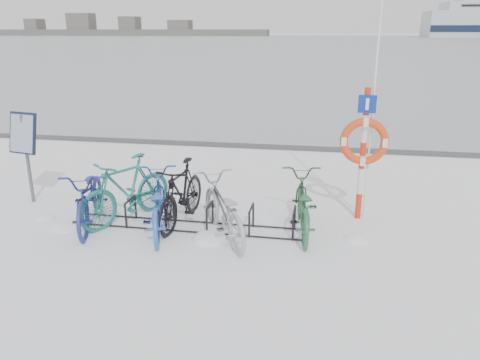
% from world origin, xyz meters
% --- Properties ---
extents(ground, '(900.00, 900.00, 0.00)m').
position_xyz_m(ground, '(0.00, 0.00, 0.00)').
color(ground, white).
rests_on(ground, ground).
extents(ice_sheet, '(400.00, 298.00, 0.02)m').
position_xyz_m(ice_sheet, '(0.00, 155.00, 0.01)').
color(ice_sheet, '#94A1A7').
rests_on(ice_sheet, ground).
extents(quay_edge, '(400.00, 0.25, 0.10)m').
position_xyz_m(quay_edge, '(0.00, 5.90, 0.05)').
color(quay_edge, '#3F3F42').
rests_on(quay_edge, ground).
extents(bike_rack, '(4.00, 0.48, 0.46)m').
position_xyz_m(bike_rack, '(0.00, 0.00, 0.18)').
color(bike_rack, black).
rests_on(bike_rack, ground).
extents(info_board, '(0.63, 0.34, 1.80)m').
position_xyz_m(info_board, '(-3.45, 0.66, 1.30)').
color(info_board, '#595B5E').
rests_on(info_board, ground).
extents(lifebuoy_station, '(0.83, 0.23, 4.30)m').
position_xyz_m(lifebuoy_station, '(2.91, 0.91, 1.44)').
color(lifebuoy_station, red).
rests_on(lifebuoy_station, ground).
extents(shoreline, '(180.00, 12.00, 9.50)m').
position_xyz_m(shoreline, '(-122.02, 260.00, 2.79)').
color(shoreline, '#505050').
rests_on(shoreline, ground).
extents(bike_0, '(1.30, 2.19, 1.09)m').
position_xyz_m(bike_0, '(-1.75, -0.12, 0.54)').
color(bike_0, navy).
rests_on(bike_0, ground).
extents(bike_1, '(1.43, 2.05, 1.21)m').
position_xyz_m(bike_1, '(-1.20, 0.15, 0.60)').
color(bike_1, '#22736C').
rests_on(bike_1, ground).
extents(bike_2, '(1.26, 2.11, 1.04)m').
position_xyz_m(bike_2, '(-0.51, -0.19, 0.52)').
color(bike_2, blue).
rests_on(bike_2, ground).
extents(bike_3, '(0.73, 1.94, 1.14)m').
position_xyz_m(bike_3, '(-0.20, 0.22, 0.57)').
color(bike_3, black).
rests_on(bike_3, ground).
extents(bike_4, '(1.60, 2.07, 1.04)m').
position_xyz_m(bike_4, '(0.64, -0.26, 0.52)').
color(bike_4, '#9C9EA3').
rests_on(bike_4, ground).
extents(bike_5, '(0.91, 2.03, 1.03)m').
position_xyz_m(bike_5, '(1.92, 0.22, 0.51)').
color(bike_5, '#2A643D').
rests_on(bike_5, ground).
extents(snow_drifts, '(5.95, 1.57, 0.21)m').
position_xyz_m(snow_drifts, '(0.02, -0.11, 0.00)').
color(snow_drifts, white).
rests_on(snow_drifts, ground).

